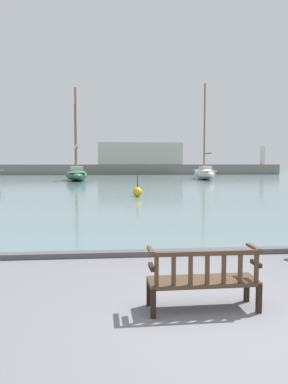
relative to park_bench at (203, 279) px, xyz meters
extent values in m
plane|color=slate|center=(0.07, -0.56, -0.47)|extent=(160.00, 160.00, 0.00)
cube|color=slate|center=(0.07, 43.44, -0.43)|extent=(100.00, 80.00, 0.08)
cube|color=#4C4C50|center=(0.07, 3.29, -0.41)|extent=(40.00, 0.30, 0.12)
cube|color=black|center=(-0.77, 0.24, -0.26)|extent=(0.07, 0.07, 0.42)
cube|color=black|center=(0.76, 0.28, -0.26)|extent=(0.07, 0.07, 0.42)
cube|color=black|center=(-0.76, -0.21, -0.26)|extent=(0.07, 0.07, 0.42)
cube|color=black|center=(0.77, -0.17, -0.26)|extent=(0.07, 0.07, 0.42)
cube|color=#422D1E|center=(0.00, 0.04, -0.05)|extent=(1.61, 0.56, 0.06)
cube|color=#422D1E|center=(0.00, -0.18, 0.42)|extent=(1.60, 0.09, 0.06)
cube|color=#422D1E|center=(-0.72, -0.20, 0.19)|extent=(0.06, 0.04, 0.41)
cube|color=#422D1E|center=(-0.48, -0.20, 0.19)|extent=(0.06, 0.04, 0.41)
cube|color=#422D1E|center=(-0.24, -0.19, 0.19)|extent=(0.06, 0.04, 0.41)
cube|color=#422D1E|center=(0.00, -0.18, 0.19)|extent=(0.06, 0.04, 0.41)
cube|color=#422D1E|center=(0.24, -0.18, 0.19)|extent=(0.06, 0.04, 0.41)
cube|color=#422D1E|center=(0.48, -0.17, 0.19)|extent=(0.06, 0.04, 0.41)
cube|color=#422D1E|center=(0.72, -0.17, 0.19)|extent=(0.06, 0.04, 0.41)
cube|color=black|center=(-0.77, -0.07, 0.22)|extent=(0.07, 0.30, 0.06)
cube|color=#422D1E|center=(-0.77, 0.02, 0.43)|extent=(0.07, 0.47, 0.04)
cube|color=black|center=(0.77, -0.04, 0.22)|extent=(0.07, 0.30, 0.06)
cube|color=#422D1E|center=(0.77, 0.05, 0.43)|extent=(0.07, 0.47, 0.04)
ellipsoid|color=#2D6647|center=(-5.11, 39.64, 0.25)|extent=(3.47, 9.16, 1.28)
cube|color=#5B9375|center=(-5.11, 39.64, 0.61)|extent=(2.73, 8.02, 0.08)
cube|color=beige|center=(-5.04, 38.97, 0.96)|extent=(1.64, 2.64, 0.62)
cylinder|color=brown|center=(-5.14, 39.86, 5.56)|extent=(0.25, 0.25, 9.83)
cylinder|color=brown|center=(-4.93, 37.97, 3.32)|extent=(0.62, 3.81, 0.20)
cylinder|color=silver|center=(-4.93, 37.97, 3.52)|extent=(0.78, 3.45, 0.40)
cylinder|color=brown|center=(-5.41, 42.30, 4.80)|extent=(0.25, 0.25, 8.32)
ellipsoid|color=silver|center=(10.76, 41.24, 0.31)|extent=(2.64, 8.71, 1.40)
cube|color=white|center=(10.76, 41.24, 0.70)|extent=(2.05, 7.64, 0.08)
cube|color=beige|center=(10.72, 40.60, 1.01)|extent=(1.30, 2.52, 0.54)
cylinder|color=brown|center=(10.77, 41.46, 6.17)|extent=(0.21, 0.21, 10.87)
cylinder|color=brown|center=(10.64, 39.39, 2.82)|extent=(0.44, 4.14, 0.17)
cylinder|color=brown|center=(11.08, 46.09, 0.72)|extent=(0.24, 1.12, 0.17)
sphere|color=gold|center=(0.42, 17.65, -0.10)|extent=(0.58, 0.58, 0.58)
cylinder|color=#2D2D33|center=(0.42, 17.65, 0.54)|extent=(0.06, 0.06, 0.70)
cube|color=slate|center=(0.07, 61.17, 0.46)|extent=(59.04, 2.40, 1.86)
cube|color=#B7B2A3|center=(4.34, 61.17, 3.32)|extent=(14.94, 2.00, 3.86)
cylinder|color=beige|center=(26.89, 61.17, 3.05)|extent=(1.00, 1.00, 3.31)
camera|label=1|loc=(-1.37, -5.21, 1.68)|focal=35.00mm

